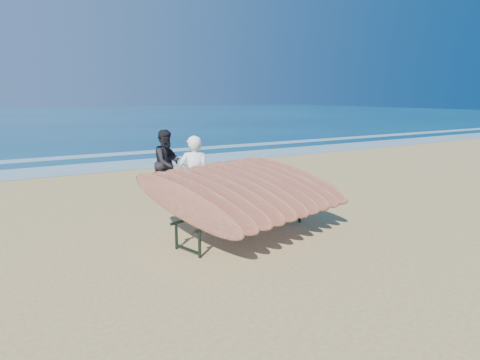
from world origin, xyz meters
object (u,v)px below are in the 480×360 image
Objects in this scene: person_dark_a at (167,163)px; person_dark_b at (167,165)px; person_white at (194,177)px; surfboard_rack at (244,190)px.

person_dark_a reaches higher than person_dark_b.
person_white is 1.02× the size of person_dark_a.
person_dark_a is (-0.01, 4.12, 0.01)m from surfboard_rack.
person_dark_b is (0.20, 0.50, -0.15)m from person_dark_a.
surfboard_rack is 4.12m from person_dark_a.
person_white is 2.44m from person_dark_a.
person_white is at bearing 50.93° from person_dark_b.
person_dark_b is (0.19, 4.62, -0.14)m from surfboard_rack.
person_white reaches higher than person_dark_a.
surfboard_rack is 2.07× the size of person_dark_a.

